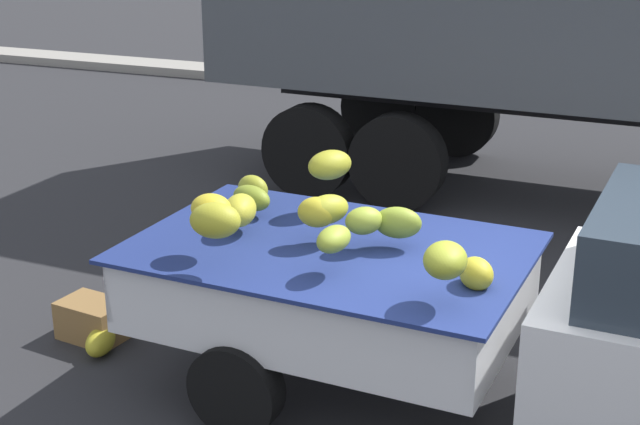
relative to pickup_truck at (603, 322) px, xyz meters
The scene contains 4 objects.
curb_strip 10.04m from the pickup_truck, 92.39° to the left, with size 80.00×0.80×0.16m, color gray.
pickup_truck is the anchor object (origin of this frame).
fallen_banana_bunch_near_tailgate 3.75m from the pickup_truck, behind, with size 0.37×0.21×0.20m, color gold.
produce_crate 3.94m from the pickup_truck, behind, with size 0.52×0.36×0.31m, color olive.
Camera 1 is at (0.74, -5.37, 3.44)m, focal length 52.03 mm.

